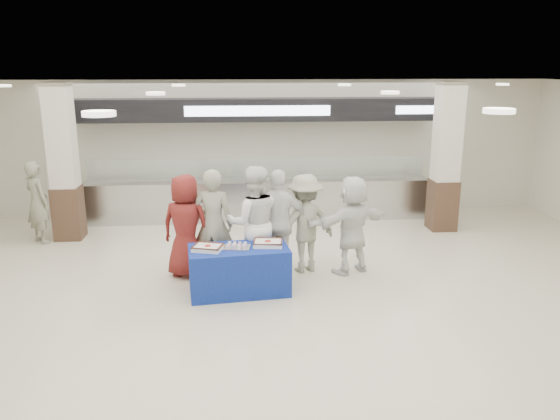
{
  "coord_description": "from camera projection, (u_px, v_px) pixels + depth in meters",
  "views": [
    {
      "loc": [
        -0.53,
        -7.08,
        3.5
      ],
      "look_at": [
        0.2,
        1.6,
        1.2
      ],
      "focal_mm": 35.0,
      "sensor_mm": 36.0,
      "label": 1
    }
  ],
  "objects": [
    {
      "name": "display_table",
      "position": [
        239.0,
        270.0,
        8.63
      ],
      "size": [
        1.63,
        0.95,
        0.75
      ],
      "primitive_type": "cube",
      "rotation": [
        0.0,
        0.0,
        0.11
      ],
      "color": "navy",
      "rests_on": "ground"
    },
    {
      "name": "chef_tall",
      "position": [
        254.0,
        223.0,
        9.12
      ],
      "size": [
        0.97,
        0.78,
        1.93
      ],
      "primitive_type": "imported",
      "rotation": [
        0.0,
        0.0,
        3.19
      ],
      "color": "white",
      "rests_on": "ground"
    },
    {
      "name": "cupcake_tray",
      "position": [
        237.0,
        246.0,
        8.52
      ],
      "size": [
        0.45,
        0.37,
        0.07
      ],
      "color": "#A5A5AA",
      "rests_on": "display_table"
    },
    {
      "name": "soldier_bg",
      "position": [
        37.0,
        202.0,
        11.0
      ],
      "size": [
        0.73,
        0.71,
        1.69
      ],
      "primitive_type": "imported",
      "rotation": [
        0.0,
        0.0,
        2.41
      ],
      "color": "gray",
      "rests_on": "ground"
    },
    {
      "name": "civilian_maroon",
      "position": [
        186.0,
        226.0,
        9.2
      ],
      "size": [
        1.0,
        0.82,
        1.77
      ],
      "primitive_type": "imported",
      "rotation": [
        0.0,
        0.0,
        2.81
      ],
      "color": "maroon",
      "rests_on": "ground"
    },
    {
      "name": "column_right",
      "position": [
        446.0,
        161.0,
        11.74
      ],
      "size": [
        0.55,
        0.55,
        3.2
      ],
      "color": "#3B261A",
      "rests_on": "ground"
    },
    {
      "name": "ground",
      "position": [
        275.0,
        320.0,
        7.76
      ],
      "size": [
        14.0,
        14.0,
        0.0
      ],
      "primitive_type": "plane",
      "color": "beige",
      "rests_on": "ground"
    },
    {
      "name": "sheet_cake_left",
      "position": [
        208.0,
        247.0,
        8.41
      ],
      "size": [
        0.5,
        0.44,
        0.09
      ],
      "color": "white",
      "rests_on": "display_table"
    },
    {
      "name": "soldier_a",
      "position": [
        213.0,
        224.0,
        9.15
      ],
      "size": [
        0.76,
        0.58,
        1.88
      ],
      "primitive_type": "imported",
      "rotation": [
        0.0,
        0.0,
        2.94
      ],
      "color": "gray",
      "rests_on": "ground"
    },
    {
      "name": "sheet_cake_right",
      "position": [
        268.0,
        243.0,
        8.62
      ],
      "size": [
        0.48,
        0.4,
        0.1
      ],
      "color": "white",
      "rests_on": "display_table"
    },
    {
      "name": "soldier_b",
      "position": [
        305.0,
        223.0,
        9.44
      ],
      "size": [
        1.26,
        0.97,
        1.73
      ],
      "primitive_type": "imported",
      "rotation": [
        0.0,
        0.0,
        3.47
      ],
      "color": "gray",
      "rests_on": "ground"
    },
    {
      "name": "chef_short",
      "position": [
        279.0,
        223.0,
        9.27
      ],
      "size": [
        1.12,
        0.56,
        1.84
      ],
      "primitive_type": "imported",
      "rotation": [
        0.0,
        0.0,
        3.03
      ],
      "color": "white",
      "rests_on": "ground"
    },
    {
      "name": "serving_line",
      "position": [
        258.0,
        170.0,
        12.66
      ],
      "size": [
        8.7,
        0.85,
        2.8
      ],
      "color": "#B7BABF",
      "rests_on": "ground"
    },
    {
      "name": "civilian_white",
      "position": [
        352.0,
        225.0,
        9.38
      ],
      "size": [
        1.66,
        1.13,
        1.72
      ],
      "primitive_type": "imported",
      "rotation": [
        0.0,
        0.0,
        3.57
      ],
      "color": "white",
      "rests_on": "ground"
    },
    {
      "name": "column_left",
      "position": [
        64.0,
        166.0,
        11.09
      ],
      "size": [
        0.55,
        0.55,
        3.2
      ],
      "color": "#3B261A",
      "rests_on": "ground"
    }
  ]
}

